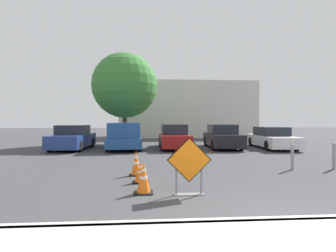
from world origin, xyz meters
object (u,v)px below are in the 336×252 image
traffic_cone_second (141,172)px  traffic_cone_third (136,163)px  parked_car_second (174,137)px  parked_car_third (222,137)px  parked_car_nearest (73,138)px  traffic_cone_nearest (144,178)px  bollard_second (334,155)px  pickup_truck (124,137)px  parked_car_fourth (272,138)px  road_closed_sign (189,165)px  bollard_nearest (292,156)px

traffic_cone_second → traffic_cone_third: (-0.18, 0.98, 0.10)m
parked_car_second → parked_car_third: parked_car_second is taller
traffic_cone_third → parked_car_nearest: bearing=118.3°
traffic_cone_nearest → bollard_second: bearing=21.1°
traffic_cone_third → parked_car_nearest: (-4.18, 7.76, 0.29)m
bollard_second → parked_car_third: bearing=104.9°
traffic_cone_third → parked_car_nearest: 8.82m
parked_car_nearest → parked_car_second: (6.15, 0.18, 0.01)m
parked_car_third → bollard_second: parked_car_third is taller
bollard_second → traffic_cone_nearest: bearing=-158.9°
traffic_cone_nearest → parked_car_nearest: (-4.46, 9.84, 0.30)m
parked_car_second → pickup_truck: bearing=5.1°
pickup_truck → parked_car_fourth: pickup_truck is taller
road_closed_sign → bollard_nearest: 5.01m
pickup_truck → parked_car_nearest: bearing=-5.6°
traffic_cone_third → pickup_truck: (-1.08, 7.66, 0.34)m
traffic_cone_second → traffic_cone_nearest: bearing=-84.7°
pickup_truck → parked_car_second: pickup_truck is taller
traffic_cone_third → parked_car_fourth: 11.11m
parked_car_third → bollard_second: 7.63m
pickup_truck → parked_car_third: bearing=178.2°
traffic_cone_second → parked_car_nearest: (-4.36, 8.74, 0.38)m
parked_car_second → parked_car_third: bearing=178.9°
traffic_cone_second → pickup_truck: size_ratio=0.12×
traffic_cone_second → parked_car_third: parked_car_third is taller
road_closed_sign → bollard_second: 6.34m
traffic_cone_third → parked_car_third: size_ratio=0.18×
parked_car_second → traffic_cone_third: bearing=76.0°
pickup_truck → parked_car_fourth: bearing=175.6°
parked_car_second → parked_car_fourth: size_ratio=0.90×
parked_car_second → traffic_cone_nearest: bearing=80.4°
pickup_truck → bollard_second: 10.80m
traffic_cone_third → parked_car_second: bearing=76.1°
traffic_cone_nearest → bollard_second: size_ratio=0.80×
parked_car_fourth → parked_car_third: bearing=-2.0°
parked_car_third → parked_car_fourth: size_ratio=0.92×
traffic_cone_second → parked_car_second: bearing=78.7°
bollard_second → bollard_nearest: bearing=180.0°
traffic_cone_nearest → pickup_truck: 9.84m
road_closed_sign → parked_car_second: (0.62, 10.28, -0.03)m
bollard_second → parked_car_second: bearing=124.1°
pickup_truck → parked_car_third: 6.13m
bollard_second → parked_car_nearest: bearing=147.1°
road_closed_sign → parked_car_nearest: parked_car_nearest is taller
parked_car_nearest → parked_car_fourth: size_ratio=0.87×
traffic_cone_third → bollard_second: 7.03m
traffic_cone_second → pickup_truck: 8.74m
parked_car_fourth → bollard_nearest: parked_car_fourth is taller
parked_car_nearest → parked_car_fourth: parked_car_nearest is taller
parked_car_second → bollard_second: bearing=124.1°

